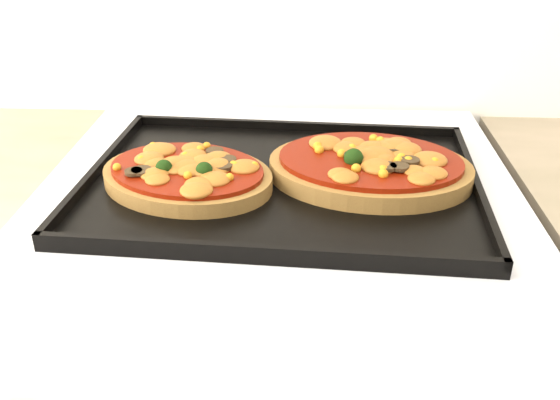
# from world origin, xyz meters

# --- Properties ---
(baking_tray) EXTENTS (0.48, 0.37, 0.02)m
(baking_tray) POSITION_xyz_m (-0.01, 1.71, 0.92)
(baking_tray) COLOR black
(baking_tray) RESTS_ON stove
(pizza_left) EXTENTS (0.25, 0.22, 0.03)m
(pizza_left) POSITION_xyz_m (-0.12, 1.69, 0.94)
(pizza_left) COLOR olive
(pizza_left) RESTS_ON baking_tray
(pizza_right) EXTENTS (0.27, 0.21, 0.04)m
(pizza_right) POSITION_xyz_m (0.10, 1.72, 0.94)
(pizza_right) COLOR olive
(pizza_right) RESTS_ON baking_tray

